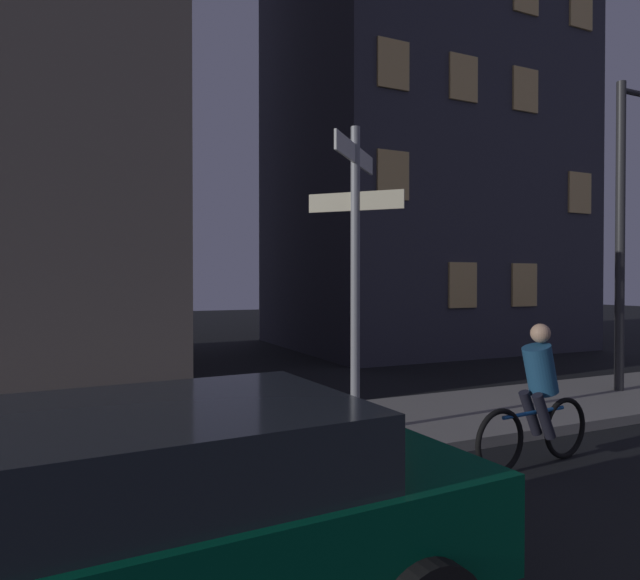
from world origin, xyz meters
The scene contains 6 objects.
sidewalk_kerb centered at (0.00, 7.09, 0.07)m, with size 40.00×2.51×0.14m, color gray.
signpost centered at (-1.40, 6.73, 2.47)m, with size 1.16×1.16×3.93m.
street_lamp centered at (4.44, 7.17, 3.43)m, with size 1.64×0.28×5.51m.
car_side_parked centered at (-4.45, 3.64, 0.75)m, with size 4.46×2.13×1.39m.
cyclist centered at (0.06, 5.10, 0.75)m, with size 1.82×0.36×1.61m.
building_right_block centered at (5.74, 15.64, 8.28)m, with size 8.61×7.24×16.57m.
Camera 1 is at (-4.74, 0.52, 2.08)m, focal length 30.71 mm.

